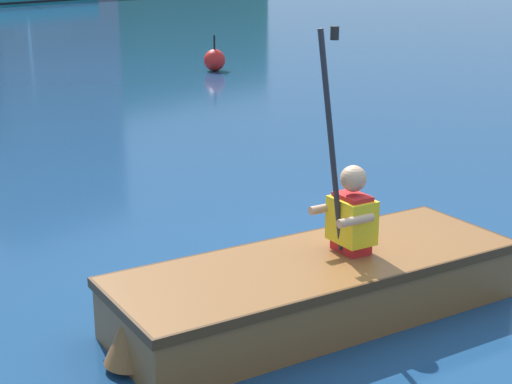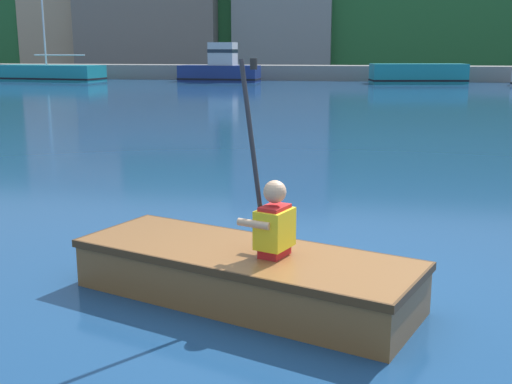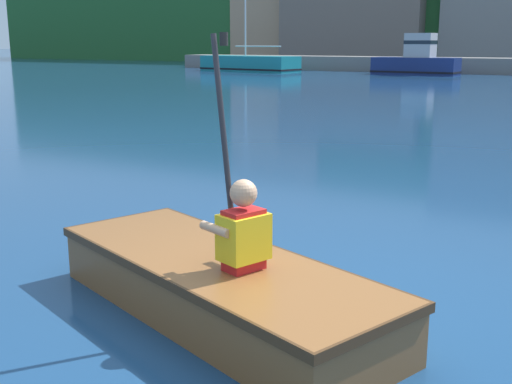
% 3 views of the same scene
% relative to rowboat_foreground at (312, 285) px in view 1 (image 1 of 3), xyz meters
% --- Properties ---
extents(ground_plane, '(300.00, 300.00, 0.00)m').
position_rel_rowboat_foreground_xyz_m(ground_plane, '(0.60, 0.20, -0.23)').
color(ground_plane, navy).
extents(rowboat_foreground, '(2.86, 1.81, 0.40)m').
position_rel_rowboat_foreground_xyz_m(rowboat_foreground, '(0.00, 0.00, 0.00)').
color(rowboat_foreground, brown).
rests_on(rowboat_foreground, ground).
extents(person_paddler, '(0.44, 0.42, 1.45)m').
position_rel_rowboat_foreground_xyz_m(person_paddler, '(0.27, -0.10, 0.44)').
color(person_paddler, red).
rests_on(person_paddler, rowboat_foreground).
extents(channel_buoy, '(0.44, 0.44, 0.72)m').
position_rel_rowboat_foreground_xyz_m(channel_buoy, '(8.09, 8.06, -0.00)').
color(channel_buoy, red).
rests_on(channel_buoy, ground).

